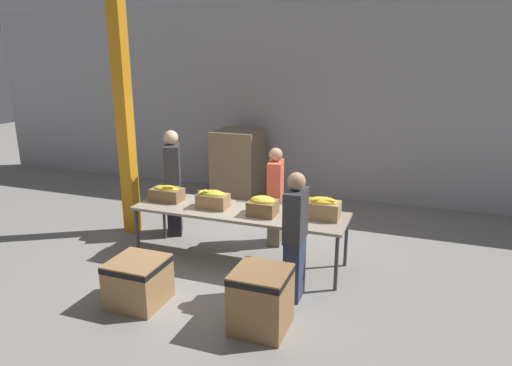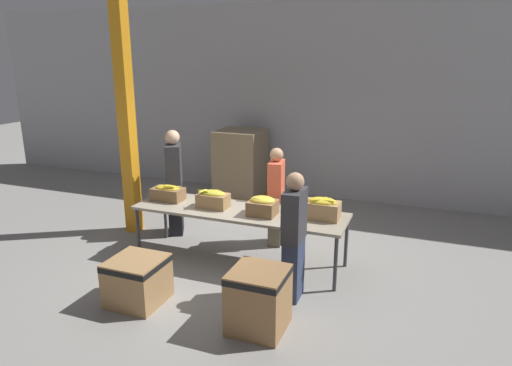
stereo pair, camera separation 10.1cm
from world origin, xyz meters
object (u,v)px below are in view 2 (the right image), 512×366
Objects in this scene: banana_box_3 at (322,208)px; volunteer_1 at (294,237)px; donation_bin_0 at (137,279)px; banana_box_1 at (213,199)px; pallet_stack_0 at (241,165)px; volunteer_2 at (175,183)px; volunteer_0 at (276,197)px; donation_bin_1 at (259,298)px; banana_box_2 at (263,205)px; support_pillar at (126,115)px; sorting_table at (239,213)px; banana_box_0 at (168,193)px.

banana_box_3 is 0.29× the size of volunteer_1.
banana_box_1 is at bearing 77.71° from donation_bin_0.
volunteer_2 is at bearing -97.35° from pallet_stack_0.
volunteer_0 is at bearing 24.82° from volunteer_1.
volunteer_0 reaches higher than donation_bin_0.
donation_bin_0 is 0.91× the size of donation_bin_1.
volunteer_1 reaches higher than banana_box_2.
support_pillar is at bearing 167.94° from banana_box_2.
sorting_table is 1.78m from donation_bin_1.
support_pillar is (-2.48, -0.33, 1.22)m from volunteer_0.
volunteer_0 is (-0.91, 0.73, -0.17)m from banana_box_3.
banana_box_0 is at bearing 70.36° from volunteer_1.
donation_bin_1 is at bearing -71.41° from banana_box_2.
banana_box_2 reaches higher than sorting_table.
donation_bin_1 is (0.49, -1.45, -0.56)m from banana_box_2.
pallet_stack_0 is at bearing 146.15° from volunteer_2.
banana_box_2 is 0.93m from volunteer_1.
volunteer_0 is at bearing 27.84° from banana_box_0.
donation_bin_1 is at bearing -64.86° from pallet_stack_0.
sorting_table is 2.57m from support_pillar.
banana_box_1 is 0.29× the size of volunteer_0.
banana_box_2 is 0.82m from banana_box_3.
sorting_table is 6.48× the size of banana_box_0.
donation_bin_1 is 0.18× the size of support_pillar.
donation_bin_1 is (2.07, -1.55, -0.54)m from banana_box_0.
pallet_stack_0 reaches higher than donation_bin_0.
pallet_stack_0 is at bearing 66.48° from support_pillar.
volunteer_0 is at bearing 70.71° from sorting_table.
donation_bin_1 is at bearing -49.40° from banana_box_1.
banana_box_1 is 2.98m from pallet_stack_0.
volunteer_2 is (-1.74, -0.16, 0.10)m from volunteer_0.
volunteer_1 is 0.92× the size of volunteer_2.
support_pillar is at bearing -91.59° from volunteer_0.
pallet_stack_0 reaches higher than banana_box_1.
banana_box_3 is at bearing 4.15° from banana_box_1.
banana_box_0 is 0.33× the size of pallet_stack_0.
banana_box_3 reaches higher than sorting_table.
volunteer_0 is at bearing 96.23° from banana_box_2.
volunteer_1 is (2.23, -0.75, -0.11)m from banana_box_0.
volunteer_2 reaches higher than pallet_stack_0.
banana_box_0 is (-1.20, 0.03, 0.17)m from sorting_table.
support_pillar is at bearing 155.61° from banana_box_0.
sorting_table is 0.44m from banana_box_1.
banana_box_3 is at bearing -6.75° from support_pillar.
banana_box_3 is 0.83m from volunteer_1.
volunteer_1 reaches higher than banana_box_0.
volunteer_2 is 3.22m from donation_bin_1.
volunteer_0 is (0.69, 0.85, -0.15)m from banana_box_1.
donation_bin_1 is at bearing -101.46° from banana_box_3.
banana_box_2 is 0.10× the size of support_pillar.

